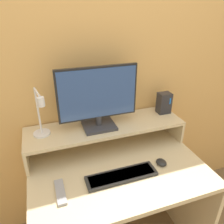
{
  "coord_description": "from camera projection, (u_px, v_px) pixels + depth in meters",
  "views": [
    {
      "loc": [
        -0.38,
        -0.63,
        1.65
      ],
      "look_at": [
        -0.02,
        0.41,
        1.1
      ],
      "focal_mm": 35.0,
      "sensor_mm": 36.0,
      "label": 1
    }
  ],
  "objects": [
    {
      "name": "wall_back",
      "position": [
        97.0,
        68.0,
        1.49
      ],
      "size": [
        6.0,
        0.05,
        2.5
      ],
      "color": "#E5AD60",
      "rests_on": "ground_plane"
    },
    {
      "name": "desk",
      "position": [
        117.0,
        191.0,
        1.47
      ],
      "size": [
        1.07,
        0.74,
        0.74
      ],
      "color": "beige",
      "rests_on": "ground_plane"
    },
    {
      "name": "monitor_shelf",
      "position": [
        106.0,
        128.0,
        1.5
      ],
      "size": [
        1.07,
        0.3,
        0.17
      ],
      "color": "beige",
      "rests_on": "desk"
    },
    {
      "name": "monitor",
      "position": [
        98.0,
        98.0,
        1.37
      ],
      "size": [
        0.51,
        0.18,
        0.41
      ],
      "color": "#38383D",
      "rests_on": "monitor_shelf"
    },
    {
      "name": "desk_lamp",
      "position": [
        41.0,
        119.0,
        1.29
      ],
      "size": [
        0.11,
        0.22,
        0.31
      ],
      "color": "silver",
      "rests_on": "monitor_shelf"
    },
    {
      "name": "router_dock",
      "position": [
        164.0,
        103.0,
        1.62
      ],
      "size": [
        0.09,
        0.08,
        0.16
      ],
      "color": "#28282D",
      "rests_on": "monitor_shelf"
    },
    {
      "name": "keyboard",
      "position": [
        122.0,
        176.0,
        1.27
      ],
      "size": [
        0.42,
        0.12,
        0.02
      ],
      "color": "#282828",
      "rests_on": "desk"
    },
    {
      "name": "mouse",
      "position": [
        161.0,
        162.0,
        1.38
      ],
      "size": [
        0.06,
        0.08,
        0.03
      ],
      "color": "black",
      "rests_on": "desk"
    },
    {
      "name": "remote_control",
      "position": [
        60.0,
        192.0,
        1.17
      ],
      "size": [
        0.05,
        0.18,
        0.02
      ],
      "color": "#99999E",
      "rests_on": "desk"
    }
  ]
}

